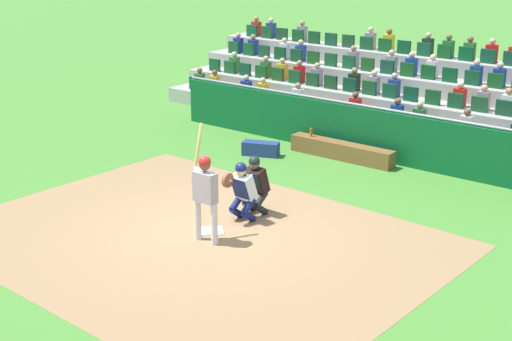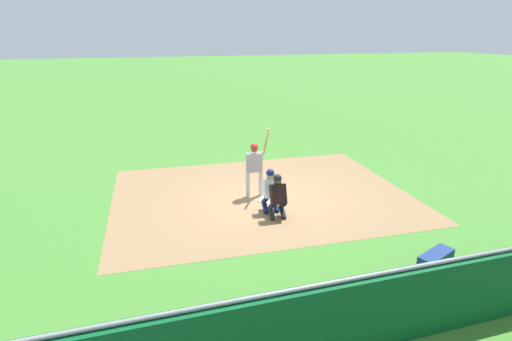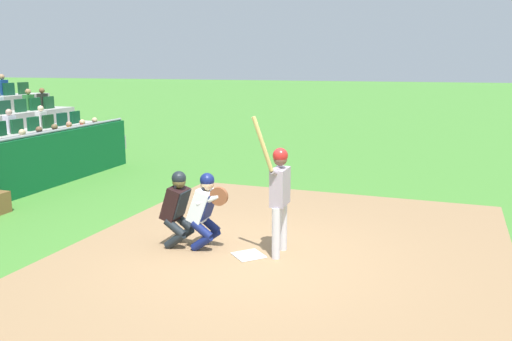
% 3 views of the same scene
% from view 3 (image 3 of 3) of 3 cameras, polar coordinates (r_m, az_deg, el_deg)
% --- Properties ---
extents(ground_plane, '(160.00, 160.00, 0.00)m').
position_cam_3_polar(ground_plane, '(8.65, -0.79, -9.12)').
color(ground_plane, '#458331').
extents(infield_dirt_patch, '(9.47, 7.35, 0.01)m').
position_cam_3_polar(infield_dirt_patch, '(8.51, 2.44, -9.46)').
color(infield_dirt_patch, '#96734E').
rests_on(infield_dirt_patch, ground_plane).
extents(home_plate_marker, '(0.62, 0.62, 0.02)m').
position_cam_3_polar(home_plate_marker, '(8.64, -0.79, -9.02)').
color(home_plate_marker, white).
rests_on(home_plate_marker, infield_dirt_patch).
extents(batter_at_plate, '(0.66, 0.48, 2.26)m').
position_cam_3_polar(batter_at_plate, '(8.42, 2.51, -2.00)').
color(batter_at_plate, silver).
rests_on(batter_at_plate, ground_plane).
extents(catcher_crouching, '(0.47, 0.72, 1.30)m').
position_cam_3_polar(catcher_crouching, '(8.81, -5.42, -3.84)').
color(catcher_crouching, navy).
rests_on(catcher_crouching, ground_plane).
extents(home_plate_umpire, '(0.47, 0.47, 1.31)m').
position_cam_3_polar(home_plate_umpire, '(8.99, -8.38, -3.68)').
color(home_plate_umpire, black).
rests_on(home_plate_umpire, ground_plane).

